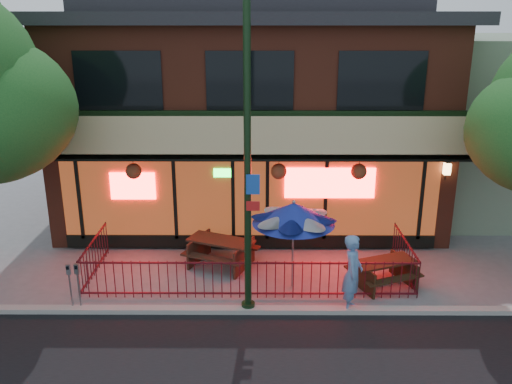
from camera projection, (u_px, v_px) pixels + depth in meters
ground at (249, 302)px, 13.32m from camera, size 80.00×80.00×0.00m
curb at (248, 310)px, 12.83m from camera, size 80.00×0.25×0.12m
restaurant_building at (252, 93)px, 18.78m from camera, size 12.96×9.49×8.05m
neighbor_building at (499, 122)px, 19.65m from camera, size 6.00×7.00×6.00m
patio_fence at (249, 269)px, 13.60m from camera, size 8.44×2.62×1.00m
street_light at (248, 185)px, 11.95m from camera, size 0.43×0.32×7.00m
picnic_table_left at (221, 248)px, 15.10m from camera, size 2.22×1.99×0.78m
picnic_table_right at (383, 269)px, 14.01m from camera, size 1.97×1.76×0.70m
patio_umbrella at (294, 213)px, 13.45m from camera, size 2.07×2.07×2.37m
pedestrian at (353, 273)px, 12.68m from camera, size 0.62×0.79×1.92m
parking_meter_near at (78, 279)px, 12.70m from camera, size 0.11×0.10×1.21m
parking_meter_far at (69, 279)px, 12.71m from camera, size 0.13×0.12×1.19m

